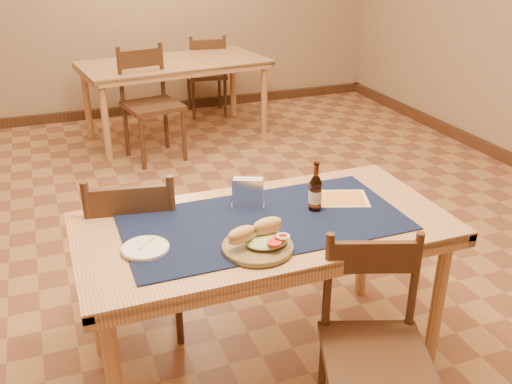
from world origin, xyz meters
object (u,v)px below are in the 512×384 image
object	(u,v)px
sandwich_plate	(259,242)
beer_bottle	(315,193)
back_table	(174,70)
napkin_holder	(248,193)
main_table	(264,239)
chair_main_far	(136,250)
chair_main_near	(374,345)

from	to	relation	value
sandwich_plate	beer_bottle	bearing A→B (deg)	32.87
beer_bottle	sandwich_plate	bearing A→B (deg)	-147.13
back_table	sandwich_plate	xyz separation A→B (m)	(-0.51, -3.58, 0.12)
sandwich_plate	napkin_holder	size ratio (longest dim) A/B	1.78
main_table	sandwich_plate	xyz separation A→B (m)	(-0.10, -0.21, 0.12)
beer_bottle	napkin_holder	distance (m)	0.30
chair_main_far	chair_main_near	size ratio (longest dim) A/B	1.07
main_table	sandwich_plate	distance (m)	0.26
back_table	beer_bottle	distance (m)	3.36
main_table	chair_main_far	distance (m)	0.69
napkin_holder	main_table	bearing A→B (deg)	-85.25
main_table	back_table	bearing A→B (deg)	83.11
beer_bottle	napkin_holder	xyz separation A→B (m)	(-0.27, 0.14, -0.02)
chair_main_far	napkin_holder	bearing A→B (deg)	-28.42
chair_main_near	napkin_holder	xyz separation A→B (m)	(-0.25, 0.72, 0.37)
napkin_holder	back_table	bearing A→B (deg)	82.52
main_table	beer_bottle	world-z (taller)	beer_bottle
sandwich_plate	napkin_holder	xyz separation A→B (m)	(0.09, 0.37, 0.03)
back_table	beer_bottle	bearing A→B (deg)	-92.67
main_table	beer_bottle	xyz separation A→B (m)	(0.25, 0.02, 0.17)
chair_main_near	main_table	bearing A→B (deg)	112.80
back_table	chair_main_far	size ratio (longest dim) A/B	2.00
chair_main_near	napkin_holder	distance (m)	0.85
chair_main_near	beer_bottle	world-z (taller)	beer_bottle
back_table	chair_main_near	bearing A→B (deg)	-92.53
main_table	back_table	world-z (taller)	same
chair_main_near	sandwich_plate	distance (m)	0.59
main_table	napkin_holder	xyz separation A→B (m)	(-0.01, 0.17, 0.15)
main_table	back_table	size ratio (longest dim) A/B	0.87
back_table	sandwich_plate	world-z (taller)	sandwich_plate
chair_main_near	napkin_holder	size ratio (longest dim) A/B	5.40
back_table	beer_bottle	world-z (taller)	beer_bottle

